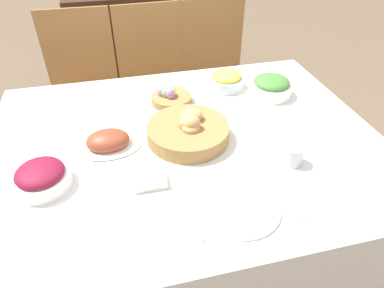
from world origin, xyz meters
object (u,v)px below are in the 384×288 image
Objects in this scene: pineapple_bowl at (226,80)px; fork at (195,217)px; bread_basket at (189,131)px; egg_basket at (170,97)px; spoon at (293,198)px; sideboard at (154,47)px; drinking_cup at (293,155)px; chair_far_center at (154,84)px; chair_far_left at (85,91)px; ham_platter at (108,142)px; butter_dish at (150,181)px; knife at (285,200)px; green_salad_bowl at (271,86)px; dinner_plate at (241,208)px; beet_salad_bowl at (41,177)px; chair_far_right at (214,77)px.

pineapple_bowl is 0.93× the size of fork.
bread_basket is 0.46m from pineapple_bowl.
bread_basket reaches higher than egg_basket.
pineapple_bowl is (0.27, 0.37, 0.00)m from bread_basket.
spoon is (0.32, 0.00, 0.00)m from fork.
sideboard is at bearing 97.60° from spoon.
bread_basket is at bearing 145.30° from drinking_cup.
chair_far_center reaches higher than sideboard.
chair_far_center reaches higher than drinking_cup.
chair_far_left is at bearing 141.70° from pineapple_bowl.
bread_basket reaches higher than ham_platter.
sideboard is at bearing 81.61° from butter_dish.
knife is 1.67× the size of butter_dish.
chair_far_left is 13.76× the size of drinking_cup.
knife is at bearing -3.72° from fork.
green_salad_bowl is at bearing -5.00° from egg_basket.
knife is at bearing -38.15° from ham_platter.
dinner_plate is at bearing -33.81° from butter_dish.
green_salad_bowl is 0.80× the size of dinner_plate.
beet_salad_bowl is 0.82m from spoon.
chair_far_center is 5.93× the size of pineapple_bowl.
chair_far_right reaches higher than butter_dish.
drinking_cup is at bearing -83.60° from sideboard.
chair_far_right is 1.20m from drinking_cup.
chair_far_center is 1.35m from dinner_plate.
pineapple_bowl is at bearing 32.56° from beet_salad_bowl.
chair_far_left is 0.44m from chair_far_center.
spoon is at bearing 0.00° from dinner_plate.
pineapple_bowl is (0.58, 0.35, 0.02)m from ham_platter.
chair_far_right is 0.64m from pineapple_bowl.
chair_far_center is 5.54× the size of knife.
pineapple_bowl is 0.75m from butter_dish.
beet_salad_bowl is (-0.52, -1.08, 0.27)m from chair_far_center.
ham_platter is 0.70m from spoon.
green_salad_bowl is 1.05× the size of beet_salad_bowl.
bread_basket is 2.95× the size of butter_dish.
fork is (-0.06, -0.69, -0.02)m from egg_basket.
knife is (0.22, -0.39, -0.04)m from bread_basket.
dinner_plate is (-0.03, -2.14, 0.31)m from sideboard.
beet_salad_bowl is at bearing 167.25° from butter_dish.
drinking_cup is (0.77, -1.16, 0.27)m from chair_far_left.
butter_dish is (-0.43, 0.17, 0.01)m from spoon.
pineapple_bowl is (0.72, -0.57, 0.27)m from chair_far_left.
fork is 1.00× the size of knife.
chair_far_right is 5.54× the size of knife.
green_salad_bowl is at bearing -57.81° from chair_far_center.
sideboard is 7.21× the size of spoon.
green_salad_bowl is (0.47, -0.04, 0.02)m from egg_basket.
bread_basket reaches higher than knife.
green_salad_bowl is at bearing -82.05° from chair_far_right.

